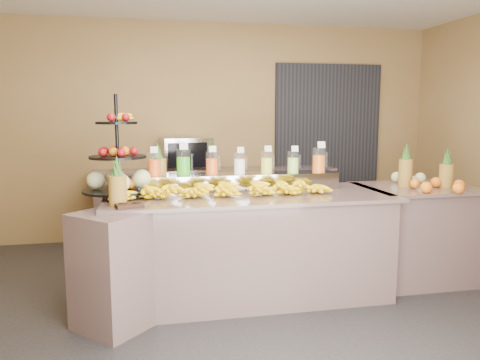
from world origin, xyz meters
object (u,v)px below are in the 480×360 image
object	(u,v)px
fruit_stand	(123,170)
right_fruit_pile	(430,180)
banana_heap	(225,187)
condiment_caddy	(129,205)
oven_warmer	(186,154)
pitcher_tray	(240,181)

from	to	relation	value
fruit_stand	right_fruit_pile	xyz separation A→B (m)	(2.82, -0.20, -0.14)
banana_heap	condiment_caddy	world-z (taller)	banana_heap
condiment_caddy	oven_warmer	bearing A→B (deg)	74.46
banana_heap	right_fruit_pile	xyz separation A→B (m)	(1.96, -0.02, 0.01)
fruit_stand	right_fruit_pile	distance (m)	2.83
pitcher_tray	fruit_stand	size ratio (longest dim) A/B	2.14
banana_heap	right_fruit_pile	bearing A→B (deg)	-0.68
banana_heap	fruit_stand	size ratio (longest dim) A/B	2.28
pitcher_tray	oven_warmer	xyz separation A→B (m)	(-0.35, 1.67, 0.13)
oven_warmer	fruit_stand	bearing A→B (deg)	-117.84
pitcher_tray	condiment_caddy	bearing A→B (deg)	-146.66
fruit_stand	condiment_caddy	xyz separation A→B (m)	(0.06, -0.52, -0.21)
banana_heap	fruit_stand	world-z (taller)	fruit_stand
fruit_stand	banana_heap	bearing A→B (deg)	-29.03
pitcher_tray	oven_warmer	world-z (taller)	oven_warmer
banana_heap	oven_warmer	size ratio (longest dim) A/B	3.26
right_fruit_pile	pitcher_tray	bearing A→B (deg)	169.40
right_fruit_pile	oven_warmer	size ratio (longest dim) A/B	0.83
oven_warmer	banana_heap	bearing A→B (deg)	-92.09
oven_warmer	pitcher_tray	bearing A→B (deg)	-84.81
pitcher_tray	oven_warmer	distance (m)	1.71
pitcher_tray	banana_heap	size ratio (longest dim) A/B	0.94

